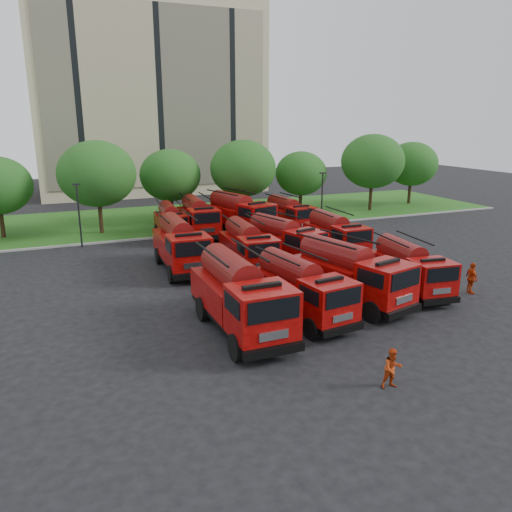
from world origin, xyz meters
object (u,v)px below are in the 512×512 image
Objects in this scene: fire_truck_8 at (171,222)px; fire_truck_7 at (335,235)px; fire_truck_5 at (248,246)px; fire_truck_4 at (181,245)px; fire_truck_10 at (239,214)px; fire_truck_6 at (284,240)px; firefighter_0 at (410,309)px; fire_truck_1 at (301,289)px; fire_truck_11 at (288,214)px; firefighter_3 at (405,295)px; fire_truck_9 at (198,217)px; firefighter_4 at (233,299)px; fire_truck_2 at (350,274)px; fire_truck_0 at (240,295)px; firefighter_5 at (365,256)px; firefighter_2 at (470,293)px; firefighter_1 at (391,387)px; fire_truck_3 at (409,268)px.

fire_truck_7 is at bearing -39.91° from fire_truck_8.
fire_truck_5 is 1.04× the size of fire_truck_7.
fire_truck_10 is at bearing 51.59° from fire_truck_4.
firefighter_0 is (2.18, -11.24, -1.58)m from fire_truck_6.
fire_truck_1 is 21.14m from fire_truck_11.
fire_truck_7 is 4.19× the size of firefighter_3.
fire_truck_9 is 0.90× the size of fire_truck_10.
fire_truck_1 is 4.27× the size of firefighter_0.
fire_truck_1 is 3.81× the size of firefighter_4.
fire_truck_2 is 10.39m from fire_truck_7.
fire_truck_9 is at bearing 129.56° from fire_truck_7.
fire_truck_4 reaches higher than fire_truck_1.
fire_truck_1 is at bearing -90.61° from fire_truck_5.
fire_truck_5 reaches higher than fire_truck_1.
fire_truck_11 is (8.05, 10.03, -0.08)m from fire_truck_5.
fire_truck_0 is 9.69m from firefighter_0.
fire_truck_10 is at bearing 0.91° from fire_truck_8.
fire_truck_4 is 11.77m from fire_truck_7.
fire_truck_8 is at bearing -43.76° from firefighter_5.
firefighter_1 is at bearing 137.68° from firefighter_2.
fire_truck_10 reaches higher than fire_truck_9.
fire_truck_6 reaches higher than firefighter_5.
firefighter_2 is (4.97, 0.71, 0.00)m from firefighter_0.
fire_truck_6 is 4.42m from fire_truck_7.
fire_truck_10 is (-3.67, 18.70, 0.29)m from fire_truck_3.
firefighter_2 reaches higher than firefighter_1.
firefighter_3 is (1.32, 2.00, 0.00)m from firefighter_0.
fire_truck_0 reaches higher than fire_truck_7.
fire_truck_5 is at bearing 94.35° from fire_truck_2.
fire_truck_10 is (3.71, -0.37, 0.13)m from fire_truck_9.
fire_truck_10 is 27.75m from firefighter_1.
fire_truck_6 is 0.99× the size of fire_truck_9.
fire_truck_3 is 0.93× the size of fire_truck_6.
fire_truck_5 reaches higher than fire_truck_3.
fire_truck_6 is at bearing -122.35° from fire_truck_11.
firefighter_2 is (10.98, 6.98, 0.00)m from firefighter_1.
firefighter_3 reaches higher than firefighter_5.
firefighter_1 is (-7.81, -8.69, -1.48)m from fire_truck_3.
fire_truck_11 reaches higher than firefighter_2.
fire_truck_10 is at bearing -2.35° from fire_truck_9.
fire_truck_1 is 20.28m from fire_truck_8.
fire_truck_1 reaches higher than fire_truck_8.
fire_truck_7 is (0.44, 9.04, 0.05)m from fire_truck_3.
fire_truck_9 is at bearing 85.03° from fire_truck_2.
fire_truck_0 is at bearing 33.67° from firefighter_5.
fire_truck_7 is at bearing 43.60° from fire_truck_1.
firefighter_0 reaches higher than firefighter_5.
fire_truck_4 reaches higher than fire_truck_5.
fire_truck_10 reaches higher than fire_truck_2.
fire_truck_5 is (0.71, 9.20, 0.01)m from fire_truck_1.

